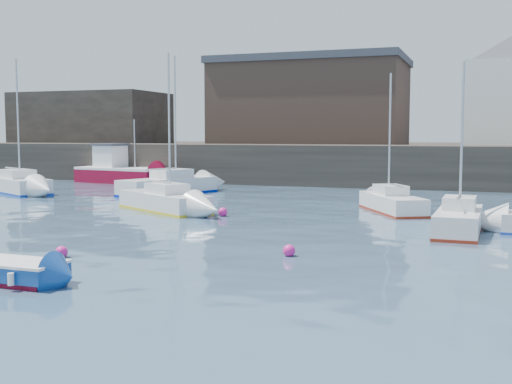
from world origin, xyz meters
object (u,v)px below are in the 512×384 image
(sailboat_e, at_px, (16,184))
(sailboat_h, at_px, (169,185))
(blue_dinghy, at_px, (7,270))
(fishing_boat, at_px, (119,170))
(sailboat_c, at_px, (459,220))
(buoy_near, at_px, (62,257))
(sailboat_b, at_px, (164,201))
(buoy_far, at_px, (223,216))
(sailboat_f, at_px, (392,202))
(buoy_mid, at_px, (289,256))

(sailboat_e, bearing_deg, sailboat_h, 15.27)
(blue_dinghy, distance_m, fishing_boat, 34.28)
(sailboat_c, bearing_deg, buoy_near, -140.72)
(sailboat_e, bearing_deg, buoy_near, -46.65)
(fishing_boat, xyz_separation_m, sailboat_b, (12.09, -15.31, -0.45))
(sailboat_b, bearing_deg, sailboat_e, 158.38)
(fishing_boat, bearing_deg, sailboat_e, -98.96)
(blue_dinghy, bearing_deg, buoy_near, 103.15)
(blue_dinghy, relative_size, buoy_near, 8.19)
(buoy_far, bearing_deg, sailboat_b, 164.60)
(blue_dinghy, relative_size, buoy_far, 7.21)
(sailboat_e, bearing_deg, sailboat_f, -4.95)
(sailboat_b, height_order, sailboat_e, sailboat_e)
(sailboat_b, height_order, sailboat_f, sailboat_b)
(sailboat_b, relative_size, buoy_near, 20.39)
(fishing_boat, relative_size, sailboat_f, 1.16)
(blue_dinghy, height_order, buoy_far, blue_dinghy)
(fishing_boat, height_order, sailboat_b, sailboat_b)
(blue_dinghy, bearing_deg, buoy_far, 89.65)
(buoy_near, bearing_deg, sailboat_f, 62.07)
(sailboat_e, relative_size, sailboat_f, 1.26)
(sailboat_c, xyz_separation_m, buoy_near, (-11.43, -9.35, -0.51))
(sailboat_b, relative_size, sailboat_f, 1.14)
(sailboat_e, bearing_deg, fishing_boat, 81.04)
(sailboat_e, xyz_separation_m, sailboat_h, (9.69, 2.65, 0.01))
(sailboat_b, bearing_deg, sailboat_c, -10.34)
(fishing_boat, distance_m, sailboat_e, 10.03)
(fishing_boat, bearing_deg, blue_dinghy, -62.96)
(blue_dinghy, xyz_separation_m, fishing_boat, (-15.58, 30.53, 0.63))
(blue_dinghy, height_order, sailboat_c, sailboat_c)
(fishing_boat, relative_size, buoy_far, 18.20)
(fishing_boat, distance_m, sailboat_c, 31.77)
(sailboat_b, relative_size, buoy_far, 17.95)
(sailboat_c, relative_size, sailboat_f, 0.98)
(sailboat_b, xyz_separation_m, sailboat_f, (10.80, 3.29, -0.03))
(sailboat_h, bearing_deg, buoy_far, -50.18)
(fishing_boat, relative_size, sailboat_b, 1.01)
(fishing_boat, distance_m, sailboat_h, 10.90)
(sailboat_h, bearing_deg, fishing_boat, 138.26)
(sailboat_b, bearing_deg, buoy_near, -77.14)
(buoy_near, bearing_deg, sailboat_c, 39.28)
(sailboat_e, distance_m, sailboat_f, 24.54)
(sailboat_e, xyz_separation_m, sailboat_f, (24.45, -2.12, -0.08))
(sailboat_e, xyz_separation_m, buoy_mid, (22.99, -14.75, -0.56))
(buoy_near, bearing_deg, blue_dinghy, -76.85)
(sailboat_h, relative_size, buoy_far, 20.33)
(fishing_boat, distance_m, buoy_mid, 32.67)
(sailboat_f, distance_m, buoy_near, 17.25)
(sailboat_h, distance_m, buoy_mid, 21.90)
(fishing_boat, height_order, sailboat_h, sailboat_h)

